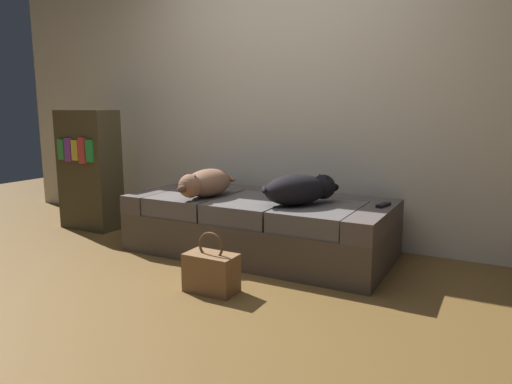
{
  "coord_description": "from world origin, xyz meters",
  "views": [
    {
      "loc": [
        1.64,
        -2.07,
        1.11
      ],
      "look_at": [
        0.0,
        0.99,
        0.49
      ],
      "focal_mm": 32.82,
      "sensor_mm": 36.0,
      "label": 1
    }
  ],
  "objects_px": {
    "couch": "(259,226)",
    "bookshelf": "(90,170)",
    "handbag": "(211,272)",
    "dog_dark": "(301,189)",
    "tv_remote": "(383,205)",
    "dog_tan": "(206,183)"
  },
  "relations": [
    {
      "from": "bookshelf",
      "to": "handbag",
      "type": "bearing_deg",
      "value": -22.83
    },
    {
      "from": "couch",
      "to": "handbag",
      "type": "bearing_deg",
      "value": -82.56
    },
    {
      "from": "couch",
      "to": "handbag",
      "type": "xyz_separation_m",
      "value": [
        0.11,
        -0.83,
        -0.09
      ]
    },
    {
      "from": "dog_dark",
      "to": "couch",
      "type": "bearing_deg",
      "value": 165.4
    },
    {
      "from": "tv_remote",
      "to": "bookshelf",
      "type": "relative_size",
      "value": 0.14
    },
    {
      "from": "dog_tan",
      "to": "couch",
      "type": "bearing_deg",
      "value": 25.9
    },
    {
      "from": "couch",
      "to": "tv_remote",
      "type": "bearing_deg",
      "value": 6.57
    },
    {
      "from": "couch",
      "to": "dog_dark",
      "type": "xyz_separation_m",
      "value": [
        0.38,
        -0.1,
        0.33
      ]
    },
    {
      "from": "dog_dark",
      "to": "tv_remote",
      "type": "relative_size",
      "value": 3.85
    },
    {
      "from": "dog_dark",
      "to": "handbag",
      "type": "relative_size",
      "value": 1.53
    },
    {
      "from": "bookshelf",
      "to": "tv_remote",
      "type": "bearing_deg",
      "value": 3.26
    },
    {
      "from": "couch",
      "to": "dog_tan",
      "type": "xyz_separation_m",
      "value": [
        -0.37,
        -0.18,
        0.33
      ]
    },
    {
      "from": "dog_tan",
      "to": "tv_remote",
      "type": "relative_size",
      "value": 4.2
    },
    {
      "from": "handbag",
      "to": "bookshelf",
      "type": "bearing_deg",
      "value": 157.17
    },
    {
      "from": "couch",
      "to": "dog_tan",
      "type": "relative_size",
      "value": 3.16
    },
    {
      "from": "dog_tan",
      "to": "handbag",
      "type": "xyz_separation_m",
      "value": [
        0.48,
        -0.65,
        -0.42
      ]
    },
    {
      "from": "couch",
      "to": "dog_tan",
      "type": "height_order",
      "value": "dog_tan"
    },
    {
      "from": "couch",
      "to": "bookshelf",
      "type": "height_order",
      "value": "bookshelf"
    },
    {
      "from": "tv_remote",
      "to": "couch",
      "type": "bearing_deg",
      "value": -160.71
    },
    {
      "from": "handbag",
      "to": "tv_remote",
      "type": "bearing_deg",
      "value": 49.16
    },
    {
      "from": "tv_remote",
      "to": "dog_dark",
      "type": "bearing_deg",
      "value": -146.28
    },
    {
      "from": "tv_remote",
      "to": "handbag",
      "type": "bearing_deg",
      "value": -118.11
    }
  ]
}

